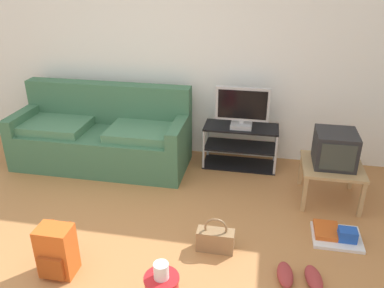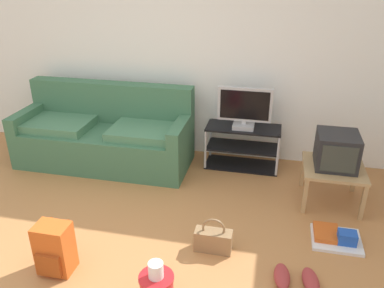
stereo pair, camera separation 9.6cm
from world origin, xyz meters
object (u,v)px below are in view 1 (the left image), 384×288
(side_table, at_px, (332,169))
(backpack, at_px, (57,251))
(flat_tv, at_px, (242,108))
(handbag, at_px, (215,239))
(tv_stand, at_px, (240,146))
(floor_tray, at_px, (336,235))
(crt_tv, at_px, (335,149))
(couch, at_px, (103,137))
(sneakers_pair, at_px, (299,276))

(side_table, bearing_deg, backpack, -145.72)
(flat_tv, relative_size, handbag, 1.91)
(tv_stand, bearing_deg, floor_tray, -52.14)
(tv_stand, relative_size, flat_tv, 1.41)
(floor_tray, bearing_deg, crt_tv, 90.20)
(couch, bearing_deg, floor_tray, -21.18)
(tv_stand, xyz_separation_m, sneakers_pair, (0.63, -1.88, -0.21))
(backpack, bearing_deg, side_table, 8.34)
(couch, distance_m, handbag, 2.13)
(flat_tv, relative_size, sneakers_pair, 1.64)
(crt_tv, xyz_separation_m, handbag, (-1.06, -1.05, -0.48))
(handbag, relative_size, sneakers_pair, 0.86)
(tv_stand, relative_size, floor_tray, 2.03)
(tv_stand, bearing_deg, crt_tv, -30.62)
(side_table, xyz_separation_m, floor_tray, (0.00, -0.67, -0.32))
(side_table, relative_size, backpack, 1.40)
(crt_tv, height_order, sneakers_pair, crt_tv)
(side_table, relative_size, sneakers_pair, 1.59)
(flat_tv, height_order, sneakers_pair, flat_tv)
(backpack, distance_m, sneakers_pair, 1.93)
(side_table, xyz_separation_m, sneakers_pair, (-0.36, -1.28, -0.32))
(crt_tv, bearing_deg, floor_tray, -89.80)
(flat_tv, distance_m, crt_tv, 1.15)
(tv_stand, distance_m, sneakers_pair, 1.99)
(handbag, bearing_deg, tv_stand, 87.27)
(tv_stand, xyz_separation_m, backpack, (-1.28, -2.15, -0.05))
(handbag, xyz_separation_m, sneakers_pair, (0.70, -0.25, -0.06))
(side_table, bearing_deg, tv_stand, 148.69)
(sneakers_pair, xyz_separation_m, floor_tray, (0.36, 0.61, -0.01))
(couch, distance_m, crt_tv, 2.69)
(handbag, distance_m, sneakers_pair, 0.75)
(crt_tv, relative_size, handbag, 1.30)
(tv_stand, relative_size, backpack, 2.04)
(crt_tv, relative_size, sneakers_pair, 1.11)
(backpack, xyz_separation_m, floor_tray, (2.27, 0.87, -0.17))
(side_table, distance_m, crt_tv, 0.23)
(tv_stand, distance_m, backpack, 2.50)
(handbag, height_order, sneakers_pair, handbag)
(side_table, bearing_deg, sneakers_pair, -105.68)
(sneakers_pair, height_order, floor_tray, floor_tray)
(tv_stand, bearing_deg, handbag, -92.73)
(backpack, distance_m, floor_tray, 2.44)
(tv_stand, bearing_deg, side_table, -31.31)
(handbag, xyz_separation_m, floor_tray, (1.07, 0.36, -0.07))
(backpack, xyz_separation_m, handbag, (1.20, 0.52, -0.10))
(couch, height_order, floor_tray, couch)
(flat_tv, relative_size, crt_tv, 1.48)
(handbag, bearing_deg, backpack, -156.79)
(flat_tv, distance_m, floor_tray, 1.75)
(couch, relative_size, flat_tv, 3.36)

